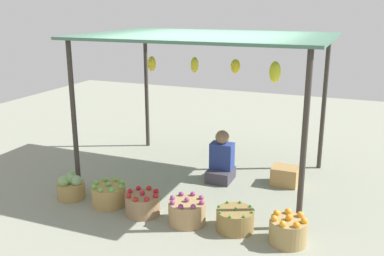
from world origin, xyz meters
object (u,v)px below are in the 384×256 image
Objects in this scene: wooden_crate_near_vendor at (285,176)px; vendor_person at (221,161)px; basket_red_apples at (143,204)px; basket_purple_onions at (187,212)px; basket_green_apples at (109,195)px; basket_cabbages at (71,187)px; basket_green_chilies at (235,220)px; basket_oranges at (288,231)px.

vendor_person is at bearing -169.24° from wooden_crate_near_vendor.
basket_purple_onions is at bearing -0.74° from basket_red_apples.
basket_purple_onions is (1.16, -0.07, 0.00)m from basket_green_apples.
basket_red_apples is at bearing -111.54° from vendor_person.
basket_cabbages reaches higher than basket_green_apples.
basket_cabbages is at bearing 179.78° from basket_green_chilies.
vendor_person is at bearing 39.03° from basket_cabbages.
basket_oranges is at bearing -6.25° from basket_green_chilies.
basket_purple_onions is 0.60m from basket_green_chilies.
basket_purple_onions is at bearing 179.42° from basket_oranges.
wooden_crate_near_vendor is at bearing 101.62° from basket_oranges.
basket_green_apples is at bearing -128.67° from vendor_person.
basket_cabbages is 2.36m from basket_green_chilies.
basket_green_chilies is at bearing -65.58° from vendor_person.
vendor_person is 2.22m from basket_cabbages.
basket_cabbages is at bearing -149.36° from wooden_crate_near_vendor.
basket_purple_onions is 1.08× the size of basket_oranges.
basket_green_chilies is 0.64m from basket_oranges.
basket_cabbages is 0.84× the size of basket_green_chilies.
basket_cabbages reaches higher than wooden_crate_near_vendor.
vendor_person is 1.72× the size of basket_green_apples.
basket_cabbages is 1.00× the size of wooden_crate_near_vendor.
basket_green_apples is at bearing 179.62° from basket_green_chilies.
basket_purple_onions is at bearing -174.52° from basket_green_chilies.
vendor_person reaches higher than basket_oranges.
basket_cabbages is 0.61m from basket_green_apples.
basket_green_apples reaches higher than basket_green_chilies.
basket_cabbages is 3.00m from basket_oranges.
basket_purple_onions is 1.02× the size of basket_green_chilies.
basket_green_chilies is (0.64, -1.41, -0.17)m from vendor_person.
basket_red_apples is 0.97× the size of basket_purple_onions.
basket_cabbages is at bearing 177.86° from basket_purple_onions.
basket_oranges is at bearing -0.58° from basket_purple_onions.
basket_red_apples is at bearing 179.26° from basket_purple_onions.
basket_purple_onions is at bearing -88.34° from vendor_person.
basket_purple_onions is (0.04, -1.46, -0.15)m from vendor_person.
wooden_crate_near_vendor is (0.89, 1.64, -0.01)m from basket_purple_onions.
basket_green_chilies is 1.19× the size of wooden_crate_near_vendor.
vendor_person reaches higher than basket_green_apples.
basket_purple_onions is at bearing -3.40° from basket_green_apples.
basket_red_apples is at bearing -132.74° from wooden_crate_near_vendor.
wooden_crate_near_vendor is at bearing 61.47° from basket_purple_onions.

